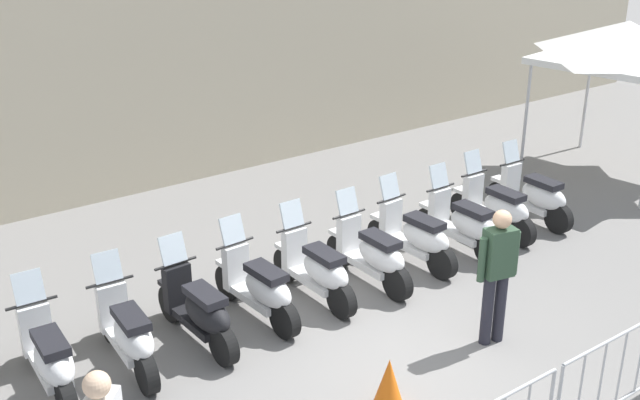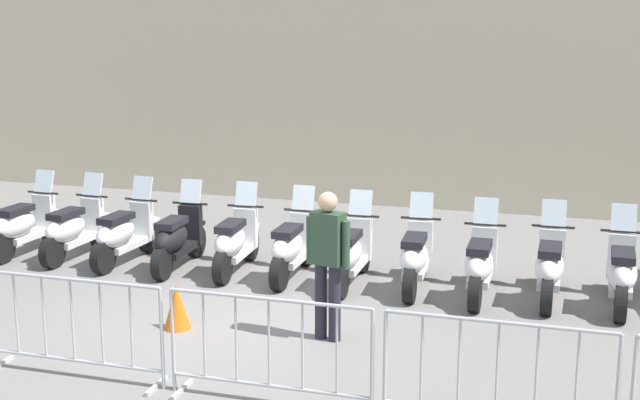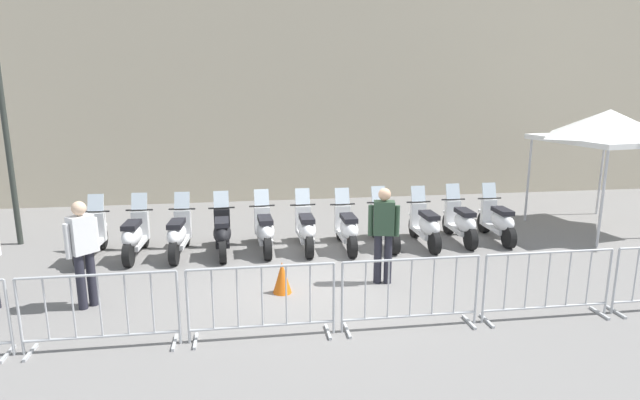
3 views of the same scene
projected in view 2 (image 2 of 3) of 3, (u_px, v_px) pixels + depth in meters
ground_plane at (244, 322)px, 10.34m from camera, size 120.00×120.00×0.00m
motorcycle_0 at (24, 226)px, 13.21m from camera, size 0.68×1.71×1.24m
motorcycle_1 at (74, 230)px, 12.97m from camera, size 0.69×1.71×1.24m
motorcycle_2 at (124, 234)px, 12.69m from camera, size 0.70×1.71×1.24m
motorcycle_3 at (177, 239)px, 12.42m from camera, size 0.59×1.72×1.24m
motorcycle_4 at (235, 243)px, 12.23m from camera, size 0.57×1.73×1.24m
motorcycle_5 at (292, 248)px, 11.96m from camera, size 0.63×1.72×1.24m
motorcycle_6 at (351, 254)px, 11.64m from camera, size 0.63×1.72×1.24m
motorcycle_7 at (415, 258)px, 11.47m from camera, size 0.57×1.73×1.24m
motorcycle_8 at (480, 265)px, 11.13m from camera, size 0.62×1.72×1.24m
motorcycle_9 at (550, 268)px, 11.01m from camera, size 0.64×1.72×1.24m
motorcycle_10 at (621, 274)px, 10.75m from camera, size 0.66×1.72×1.24m
barrier_segment_2 at (73, 329)px, 8.67m from camera, size 2.02×0.73×1.07m
barrier_segment_3 at (269, 352)px, 8.07m from camera, size 2.02×0.73×1.07m
barrier_segment_4 at (497, 379)px, 7.47m from camera, size 2.02×0.73×1.07m
officer_mid_plaza at (328, 257)px, 9.60m from camera, size 0.52×0.34×1.73m
traffic_cone at (177, 306)px, 10.08m from camera, size 0.32×0.32×0.55m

